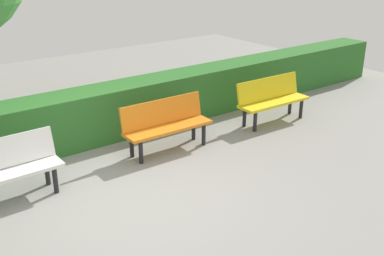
# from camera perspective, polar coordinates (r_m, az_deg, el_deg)

# --- Properties ---
(ground_plane) EXTENTS (17.76, 17.76, 0.00)m
(ground_plane) POSITION_cam_1_polar(r_m,az_deg,el_deg) (6.51, -7.87, -8.53)
(ground_plane) COLOR gray
(bench_yellow) EXTENTS (1.55, 0.51, 0.86)m
(bench_yellow) POSITION_cam_1_polar(r_m,az_deg,el_deg) (9.10, 9.86, 3.70)
(bench_yellow) COLOR yellow
(bench_yellow) RESTS_ON ground_plane
(bench_orange) EXTENTS (1.56, 0.48, 0.86)m
(bench_orange) POSITION_cam_1_polar(r_m,az_deg,el_deg) (7.71, -3.25, 0.64)
(bench_orange) COLOR orange
(bench_orange) RESTS_ON ground_plane
(bench_white) EXTENTS (1.45, 0.49, 0.86)m
(bench_white) POSITION_cam_1_polar(r_m,az_deg,el_deg) (6.68, -22.11, -4.58)
(bench_white) COLOR white
(bench_white) RESTS_ON ground_plane
(hedge_row) EXTENTS (13.76, 0.71, 0.93)m
(hedge_row) POSITION_cam_1_polar(r_m,az_deg,el_deg) (8.53, -8.18, 2.45)
(hedge_row) COLOR #2D6B28
(hedge_row) RESTS_ON ground_plane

